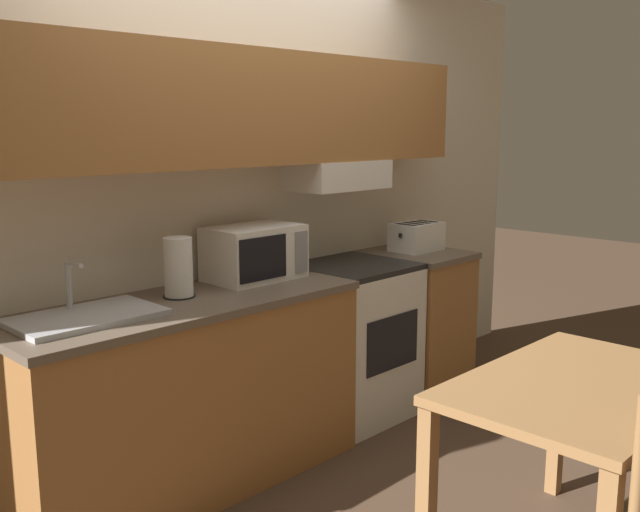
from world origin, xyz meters
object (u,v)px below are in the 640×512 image
Objects in this scene: microwave at (254,253)px; paper_towel_roll at (178,268)px; sink_basin at (86,316)px; stove_range at (353,340)px; dining_table at (581,410)px; toaster at (417,236)px.

paper_towel_roll reaches higher than microwave.
sink_basin is (-0.98, -0.11, -0.12)m from microwave.
stove_range reaches higher than dining_table.
microwave is (-0.64, 0.10, 0.58)m from stove_range.
microwave is 1.26m from toaster.
paper_towel_roll is (0.49, 0.06, 0.12)m from sink_basin.
microwave is at bearing 6.20° from sink_basin.
toaster is 0.56× the size of sink_basin.
stove_range is 1.53× the size of sink_basin.
paper_towel_roll is 0.26× the size of dining_table.
paper_towel_roll is at bearing 178.88° from toaster.
sink_basin is at bearing -173.80° from microwave.
microwave is 1.73× the size of paper_towel_roll.
toaster is 0.30× the size of dining_table.
stove_range is 1.88× the size of microwave.
sink_basin reaches higher than toaster.
dining_table is (1.09, -1.58, -0.27)m from sink_basin.
toaster reaches higher than dining_table.
paper_towel_roll is at bearing 110.35° from dining_table.
sink_basin is at bearing -179.37° from toaster.
microwave is at bearing 176.25° from toaster.
toaster is at bearing -3.75° from microwave.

